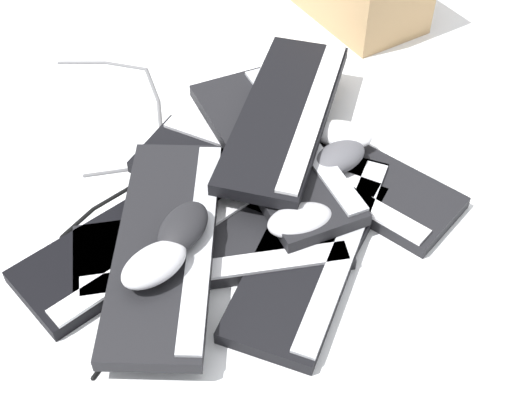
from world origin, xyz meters
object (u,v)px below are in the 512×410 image
Objects in this scene: keyboard_1 at (312,245)px; keyboard_6 at (274,149)px; keyboard_4 at (148,233)px; mouse_4 at (154,264)px; keyboard_0 at (212,249)px; keyboard_2 at (338,169)px; mouse_1 at (183,227)px; keyboard_5 at (168,244)px; mouse_2 at (300,220)px; keyboard_7 at (285,114)px; keyboard_3 at (256,179)px; mouse_0 at (342,134)px; mouse_3 at (338,158)px.

keyboard_6 reaches higher than keyboard_1.
mouse_4 reaches higher than keyboard_4.
keyboard_0 is 0.29m from keyboard_2.
keyboard_5 is at bearing -60.40° from mouse_1.
keyboard_2 is 4.19× the size of mouse_2.
keyboard_7 reaches higher than mouse_2.
keyboard_3 is 0.15m from mouse_2.
keyboard_4 is (0.20, -0.10, 0.00)m from keyboard_3.
keyboard_2 is 0.15m from keyboard_3.
keyboard_5 and keyboard_6 have the same top height.
keyboard_5 is at bearing -48.36° from keyboard_0.
keyboard_0 is 0.15m from mouse_2.
keyboard_4 is 4.23× the size of mouse_0.
keyboard_3 is at bearing -120.84° from keyboard_1.
keyboard_1 is at bearing 10.86° from keyboard_2.
mouse_4 is at bearing 20.14° from keyboard_5.
keyboard_1 is 0.18m from mouse_3.
keyboard_3 is 1.01× the size of keyboard_6.
mouse_1 reaches higher than keyboard_1.
keyboard_3 is 0.97× the size of keyboard_5.
keyboard_4 is 4.23× the size of mouse_2.
mouse_4 is at bearing 42.52° from keyboard_4.
keyboard_0 is at bearing 171.84° from mouse_2.
keyboard_7 is at bearing 174.64° from keyboard_5.
mouse_1 is at bearing -55.76° from keyboard_1.
mouse_4 reaches higher than keyboard_5.
mouse_2 is (-0.09, 0.11, 0.04)m from keyboard_0.
keyboard_1 is 0.24m from mouse_0.
keyboard_0 is 3.98× the size of mouse_1.
mouse_1 is at bearing 83.94° from keyboard_4.
mouse_2 is at bearing 56.72° from keyboard_3.
keyboard_5 reaches higher than keyboard_0.
keyboard_2 is 4.19× the size of mouse_0.
keyboard_4 is 4.23× the size of mouse_1.
keyboard_6 is (-0.15, -0.15, 0.03)m from keyboard_1.
mouse_4 is at bearing -3.19° from keyboard_6.
mouse_4 is at bearing -172.28° from mouse_2.
mouse_3 is (-0.08, 0.12, 0.04)m from keyboard_3.
keyboard_1 and keyboard_2 have the same top height.
keyboard_0 is 3.98× the size of mouse_0.
keyboard_6 is (-0.28, 0.04, 0.00)m from keyboard_5.
keyboard_2 is 1.05× the size of keyboard_6.
keyboard_4 is 4.23× the size of mouse_3.
mouse_2 is at bearing 2.25° from keyboard_2.
mouse_2 is at bearing 130.23° from keyboard_0.
mouse_1 is (-0.02, 0.02, 0.04)m from keyboard_5.
mouse_0 is (-0.34, 0.19, 0.04)m from keyboard_4.
mouse_0 reaches higher than keyboard_5.
keyboard_7 is at bearing -169.68° from keyboard_6.
keyboard_7 is (-0.32, 0.09, 0.06)m from keyboard_4.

